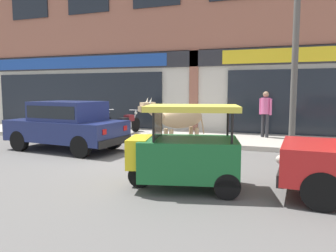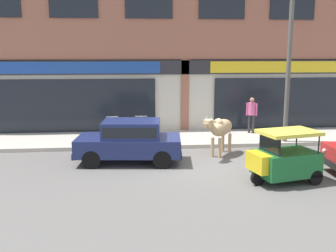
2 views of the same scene
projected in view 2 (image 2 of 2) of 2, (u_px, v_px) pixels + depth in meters
ground_plane at (205, 164)px, 13.29m from camera, size 90.00×90.00×0.00m
sidewalk at (189, 138)px, 16.94m from camera, size 19.00×3.09×0.15m
shop_building at (185, 34)px, 17.88m from camera, size 23.00×1.40×9.48m
cow at (221, 128)px, 14.23m from camera, size 1.52×1.81×1.61m
car_1 at (130, 139)px, 13.34m from camera, size 3.72×1.92×1.46m
auto_rickshaw at (284, 160)px, 11.35m from camera, size 2.14×1.54×1.52m
motorcycle_0 at (114, 130)px, 16.30m from camera, size 0.54×1.80×0.88m
motorcycle_1 at (140, 130)px, 16.42m from camera, size 0.52×1.81×0.88m
pedestrian at (252, 111)px, 17.51m from camera, size 0.44×0.32×1.60m
utility_pole at (288, 69)px, 15.51m from camera, size 0.18×0.18×5.82m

